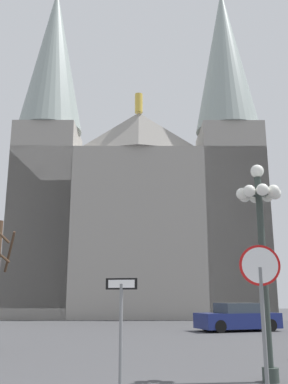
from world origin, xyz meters
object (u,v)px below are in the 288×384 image
object	(u,v)px
stop_sign	(261,288)
parked_car_near_navy	(238,318)
one_way_arrow_sign	(121,320)
cathedral	(139,196)
street_lamp	(261,232)

from	to	relation	value
stop_sign	parked_car_near_navy	xyz separation A→B (m)	(2.26, 15.42, -1.29)
one_way_arrow_sign	parked_car_near_navy	xyz separation A→B (m)	(5.00, 15.33, -0.68)
cathedral	street_lamp	xyz separation A→B (m)	(4.25, -28.29, -7.61)
street_lamp	stop_sign	bearing A→B (deg)	-106.10
cathedral	one_way_arrow_sign	bearing A→B (deg)	-87.92
cathedral	parked_car_near_navy	bearing A→B (deg)	-67.07
stop_sign	one_way_arrow_sign	world-z (taller)	stop_sign
cathedral	parked_car_near_navy	distance (m)	18.65
street_lamp	parked_car_near_navy	bearing A→B (deg)	82.52
parked_car_near_navy	street_lamp	bearing A→B (deg)	-97.48
stop_sign	cathedral	bearing A→B (deg)	97.30
one_way_arrow_sign	stop_sign	bearing A→B (deg)	-1.96
stop_sign	parked_car_near_navy	world-z (taller)	stop_sign
stop_sign	one_way_arrow_sign	bearing A→B (deg)	178.04
one_way_arrow_sign	parked_car_near_navy	world-z (taller)	one_way_arrow_sign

